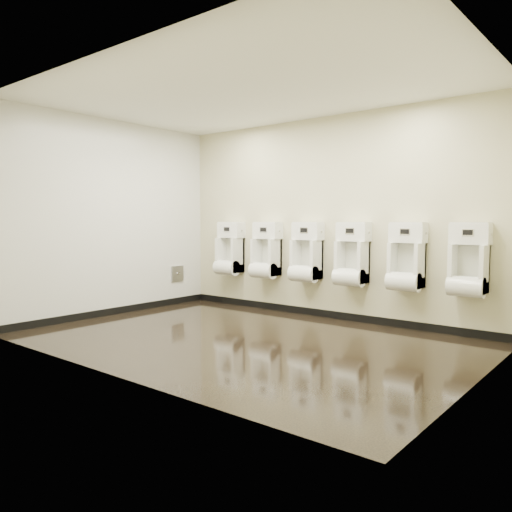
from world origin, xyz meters
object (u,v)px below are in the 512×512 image
at_px(urinal_2, 306,257).
at_px(urinal_1, 266,255).
at_px(urinal_4, 406,262).
at_px(access_panel, 177,273).
at_px(urinal_3, 352,259).
at_px(urinal_5, 468,265).
at_px(urinal_0, 229,253).

bearing_deg(urinal_2, urinal_1, 180.00).
bearing_deg(urinal_4, access_panel, -173.81).
bearing_deg(urinal_4, urinal_3, 180.00).
xyz_separation_m(urinal_1, urinal_5, (2.92, 0.00, 0.00)).
height_order(urinal_1, urinal_3, same).
relative_size(access_panel, urinal_1, 0.30).
height_order(urinal_2, urinal_5, same).
bearing_deg(urinal_3, urinal_5, 0.00).
relative_size(urinal_2, urinal_5, 1.00).
height_order(access_panel, urinal_2, urinal_2).
bearing_deg(urinal_1, urinal_5, 0.00).
xyz_separation_m(urinal_0, urinal_4, (2.92, 0.00, 0.00)).
bearing_deg(urinal_3, urinal_4, 0.00).
distance_m(urinal_2, urinal_3, 0.72).
xyz_separation_m(urinal_1, urinal_4, (2.19, 0.00, 0.00)).
bearing_deg(urinal_2, access_panel, -169.84).
bearing_deg(urinal_2, urinal_0, 180.00).
distance_m(access_panel, urinal_0, 0.95).
relative_size(access_panel, urinal_5, 0.30).
bearing_deg(access_panel, urinal_0, 27.05).
distance_m(urinal_3, urinal_5, 1.48).
height_order(urinal_0, urinal_1, same).
relative_size(urinal_4, urinal_5, 1.00).
xyz_separation_m(access_panel, urinal_2, (2.25, 0.40, 0.35)).
xyz_separation_m(access_panel, urinal_4, (3.71, 0.40, 0.35)).
height_order(urinal_0, urinal_3, same).
bearing_deg(urinal_1, urinal_2, 0.00).
relative_size(urinal_3, urinal_5, 1.00).
xyz_separation_m(urinal_1, urinal_2, (0.72, 0.00, 0.00)).
xyz_separation_m(access_panel, urinal_3, (2.96, 0.40, 0.35)).
xyz_separation_m(urinal_0, urinal_2, (1.46, 0.00, 0.00)).
height_order(access_panel, urinal_5, urinal_5).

